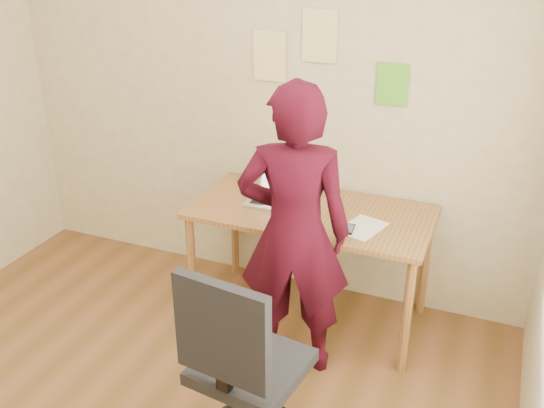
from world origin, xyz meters
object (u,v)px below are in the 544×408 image
at_px(phone, 348,229).
at_px(person, 294,233).
at_px(desk, 311,223).
at_px(office_chair, 244,381).
at_px(laptop, 280,192).

height_order(phone, person, person).
xyz_separation_m(desk, person, (0.05, -0.44, 0.16)).
bearing_deg(office_chair, laptop, 111.86).
bearing_deg(person, laptop, -75.26).
height_order(desk, office_chair, office_chair).
bearing_deg(desk, laptop, 166.09).
relative_size(phone, office_chair, 0.12).
xyz_separation_m(laptop, office_chair, (0.31, -1.22, -0.36)).
bearing_deg(desk, office_chair, -85.49).
xyz_separation_m(desk, phone, (0.27, -0.16, 0.09)).
height_order(laptop, person, person).
xyz_separation_m(laptop, person, (0.27, -0.49, 0.02)).
bearing_deg(laptop, office_chair, -76.06).
bearing_deg(phone, laptop, 150.71).
distance_m(laptop, office_chair, 1.31).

